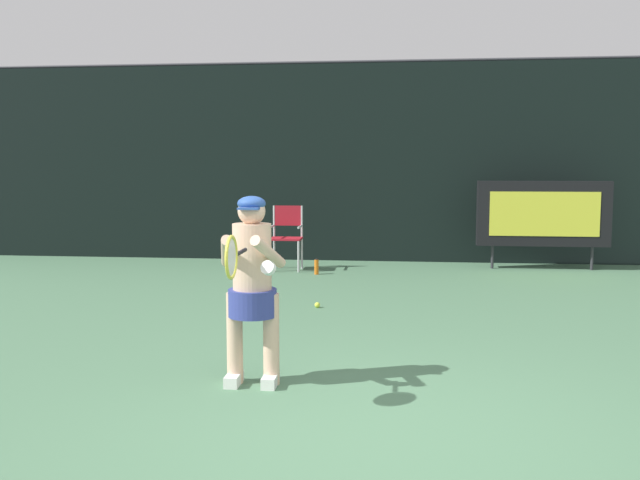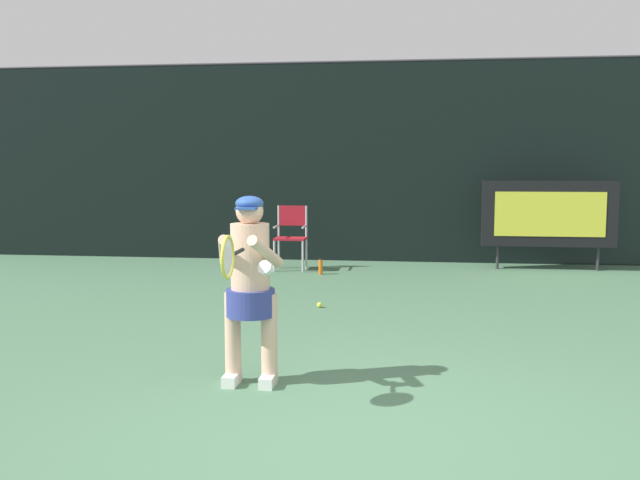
% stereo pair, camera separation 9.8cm
% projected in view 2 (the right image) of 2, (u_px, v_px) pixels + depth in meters
% --- Properties ---
extents(ground, '(18.00, 22.00, 0.03)m').
position_uv_depth(ground, '(368.00, 450.00, 4.38)').
color(ground, '#497253').
extents(backdrop_screen, '(18.00, 0.12, 3.66)m').
position_uv_depth(backdrop_screen, '(397.00, 163.00, 12.75)').
color(backdrop_screen, black).
rests_on(backdrop_screen, ground).
extents(scoreboard, '(2.20, 0.21, 1.50)m').
position_uv_depth(scoreboard, '(549.00, 214.00, 11.77)').
color(scoreboard, black).
rests_on(scoreboard, ground).
extents(umpire_chair, '(0.52, 0.44, 1.08)m').
position_uv_depth(umpire_chair, '(291.00, 233.00, 11.83)').
color(umpire_chair, '#B7B7BC').
rests_on(umpire_chair, ground).
extents(water_bottle, '(0.07, 0.07, 0.27)m').
position_uv_depth(water_bottle, '(321.00, 267.00, 11.35)').
color(water_bottle, orange).
rests_on(water_bottle, ground).
extents(tennis_player, '(0.54, 0.62, 1.52)m').
position_uv_depth(tennis_player, '(250.00, 281.00, 5.59)').
color(tennis_player, white).
rests_on(tennis_player, ground).
extents(tennis_racket, '(0.03, 0.60, 0.31)m').
position_uv_depth(tennis_racket, '(228.00, 257.00, 4.90)').
color(tennis_racket, black).
extents(tennis_ball_loose, '(0.07, 0.07, 0.07)m').
position_uv_depth(tennis_ball_loose, '(320.00, 305.00, 8.70)').
color(tennis_ball_loose, '#CCDB3D').
rests_on(tennis_ball_loose, ground).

